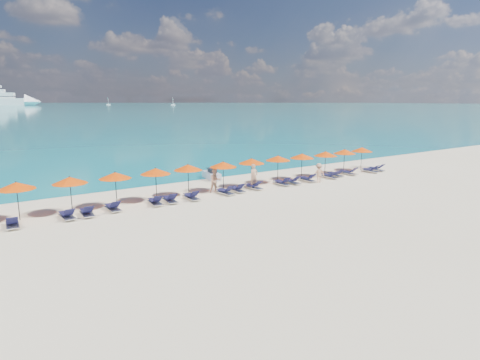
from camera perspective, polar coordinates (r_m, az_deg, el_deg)
ground at (r=26.36m, az=3.67°, el=-3.62°), size 1400.00×1400.00×0.00m
sailboat_near at (r=559.09m, az=-9.51°, el=10.56°), size 5.50×1.83×10.08m
sailboat_far at (r=598.56m, az=-18.20°, el=10.19°), size 5.37×1.79×9.84m
jetski at (r=35.08m, az=-4.06°, el=0.74°), size 1.38×2.62×0.89m
beachgoer_a at (r=30.93m, az=1.99°, el=0.50°), size 0.76×0.54×1.96m
beachgoer_b at (r=29.76m, az=-3.55°, el=-0.11°), size 0.95×0.66×1.79m
beachgoer_c at (r=34.07m, az=11.14°, el=1.00°), size 1.14×0.80×1.61m
umbrella_1 at (r=25.96m, az=-29.23°, el=-0.72°), size 2.10×2.10×2.28m
umbrella_2 at (r=26.29m, az=-23.05°, el=-0.04°), size 2.10×2.10×2.28m
umbrella_3 at (r=26.97m, az=-17.34°, el=0.62°), size 2.10×2.10×2.28m
umbrella_4 at (r=27.89m, az=-11.92°, el=1.24°), size 2.10×2.10×2.28m
umbrella_5 at (r=29.08m, az=-7.40°, el=1.79°), size 2.10×2.10×2.28m
umbrella_6 at (r=30.19m, az=-2.40°, el=2.22°), size 2.10×2.10×2.28m
umbrella_7 at (r=31.86m, az=1.64°, el=2.71°), size 2.10×2.10×2.28m
umbrella_8 at (r=33.60m, az=5.43°, el=3.11°), size 2.10×2.10×2.28m
umbrella_9 at (r=35.19m, az=8.81°, el=3.40°), size 2.10×2.10×2.28m
umbrella_10 at (r=37.05m, az=12.08°, el=3.67°), size 2.10×2.10×2.28m
umbrella_11 at (r=39.07m, az=14.65°, el=3.94°), size 2.10×2.10×2.28m
umbrella_12 at (r=41.18m, az=16.95°, el=4.18°), size 2.10×2.10×2.28m
lounger_2 at (r=25.03m, az=-29.65°, el=-5.36°), size 0.69×1.73×0.66m
lounger_3 at (r=25.36m, az=-23.38°, el=-4.59°), size 0.74×1.74×0.66m
lounger_4 at (r=25.54m, az=-20.95°, el=-4.30°), size 0.70×1.73×0.66m
lounger_5 at (r=26.19m, az=-17.63°, el=-3.70°), size 0.63×1.70×0.66m
lounger_6 at (r=26.94m, az=-11.96°, el=-3.00°), size 0.79×1.76×0.66m
lounger_7 at (r=27.36m, az=-9.94°, el=-2.70°), size 0.79×1.75×0.66m
lounger_8 at (r=27.92m, az=-6.92°, el=-2.33°), size 0.68×1.72×0.66m
lounger_9 at (r=29.24m, az=-2.13°, el=-1.63°), size 0.74×1.74×0.66m
lounger_10 at (r=30.03m, az=-0.45°, el=-1.28°), size 0.70×1.73×0.66m
lounger_11 at (r=30.98m, az=1.92°, el=-0.89°), size 0.79×1.75×0.66m
lounger_12 at (r=32.57m, az=5.97°, el=-0.34°), size 0.66×1.71×0.66m
lounger_13 at (r=33.17m, az=7.39°, el=-0.16°), size 0.63×1.70×0.66m
lounger_14 at (r=34.31m, az=9.55°, el=0.15°), size 0.69×1.73×0.66m
lounger_15 at (r=36.09m, az=12.64°, el=0.58°), size 0.72×1.73×0.66m
lounger_16 at (r=37.05m, az=13.46°, el=0.82°), size 0.70×1.73×0.66m
lounger_17 at (r=38.27m, az=15.24°, el=1.06°), size 0.73×1.74×0.66m
lounger_18 at (r=40.11m, az=18.04°, el=1.36°), size 0.73×1.74×0.66m
lounger_19 at (r=41.09m, az=18.79°, el=1.54°), size 0.72×1.73×0.66m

